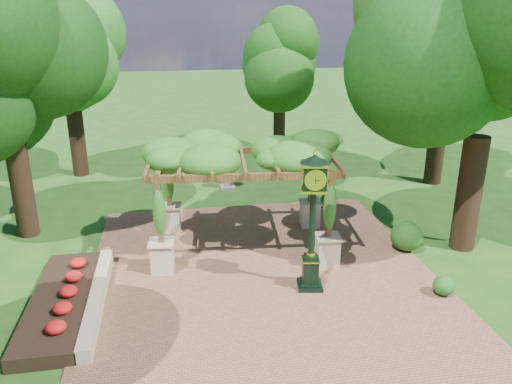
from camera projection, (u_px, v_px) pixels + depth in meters
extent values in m
plane|color=#1E4714|center=(272.00, 299.00, 13.49)|extent=(120.00, 120.00, 0.00)
cube|color=brown|center=(265.00, 280.00, 14.42)|extent=(10.00, 12.00, 0.04)
cube|color=#C6B793|center=(97.00, 298.00, 13.15)|extent=(0.35, 5.00, 0.40)
cube|color=red|center=(62.00, 302.00, 13.01)|extent=(1.50, 5.00, 0.36)
cube|color=black|center=(310.00, 285.00, 14.01)|extent=(0.79, 0.79, 0.10)
cube|color=black|center=(310.00, 270.00, 13.85)|extent=(0.49, 0.49, 0.77)
cube|color=gold|center=(311.00, 259.00, 13.74)|extent=(0.55, 0.55, 0.03)
cylinder|color=black|center=(312.00, 222.00, 13.36)|extent=(0.20, 0.20, 1.97)
cube|color=black|center=(314.00, 176.00, 12.93)|extent=(0.69, 0.69, 0.60)
cylinder|color=white|center=(316.00, 180.00, 12.64)|extent=(0.51, 0.11, 0.51)
cone|color=black|center=(315.00, 159.00, 12.77)|extent=(0.89, 0.89, 0.21)
sphere|color=gold|center=(315.00, 154.00, 12.73)|extent=(0.12, 0.12, 0.12)
cube|color=beige|center=(162.00, 257.00, 14.78)|extent=(0.70, 0.70, 0.90)
cube|color=brown|center=(159.00, 212.00, 14.31)|extent=(0.17, 0.17, 1.84)
cube|color=beige|center=(327.00, 251.00, 15.15)|extent=(0.70, 0.70, 0.90)
cube|color=brown|center=(330.00, 207.00, 14.68)|extent=(0.17, 0.17, 1.84)
cube|color=beige|center=(171.00, 218.00, 17.59)|extent=(0.70, 0.70, 0.90)
cube|color=brown|center=(168.00, 180.00, 17.11)|extent=(0.17, 0.17, 1.84)
cube|color=beige|center=(310.00, 214.00, 17.96)|extent=(0.70, 0.70, 0.90)
cube|color=brown|center=(311.00, 177.00, 17.48)|extent=(0.17, 0.17, 1.84)
cube|color=brown|center=(245.00, 177.00, 14.16)|extent=(5.76, 0.67, 0.22)
cube|color=brown|center=(240.00, 150.00, 16.96)|extent=(5.76, 0.67, 0.22)
ellipsoid|color=#2A631C|center=(242.00, 154.00, 15.47)|extent=(6.07, 4.10, 0.99)
cube|color=gray|center=(228.00, 187.00, 22.12)|extent=(0.66, 0.66, 0.11)
cylinder|color=gray|center=(227.00, 176.00, 21.95)|extent=(0.34, 0.34, 1.02)
cylinder|color=gray|center=(227.00, 164.00, 21.77)|extent=(0.62, 0.62, 0.06)
ellipsoid|color=#1E5A19|center=(444.00, 286.00, 13.56)|extent=(0.72, 0.72, 0.53)
ellipsoid|color=#1E4B15|center=(407.00, 236.00, 16.10)|extent=(1.37, 1.37, 0.94)
ellipsoid|color=#235F1B|center=(326.00, 197.00, 20.03)|extent=(0.78, 0.78, 0.62)
cylinder|color=#321F14|center=(22.00, 190.00, 16.95)|extent=(0.72, 0.72, 3.24)
ellipsoid|color=#12380E|center=(1.00, 64.00, 15.55)|extent=(5.01, 5.01, 5.12)
cylinder|color=black|center=(78.00, 141.00, 23.49)|extent=(0.72, 0.72, 3.26)
ellipsoid|color=#22601B|center=(66.00, 49.00, 22.08)|extent=(3.98, 3.98, 5.15)
cylinder|color=black|center=(279.00, 129.00, 27.05)|extent=(0.64, 0.64, 2.85)
ellipsoid|color=#153F0F|center=(280.00, 59.00, 25.82)|extent=(3.66, 3.66, 4.50)
cylinder|color=black|center=(437.00, 141.00, 22.25)|extent=(0.78, 0.78, 3.91)
ellipsoid|color=#2B5C1A|center=(452.00, 22.00, 20.56)|extent=(5.86, 5.86, 6.17)
cylinder|color=#311D13|center=(469.00, 194.00, 15.88)|extent=(0.78, 0.78, 3.76)
ellipsoid|color=#123D0F|center=(493.00, 35.00, 14.26)|extent=(5.66, 5.66, 5.93)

